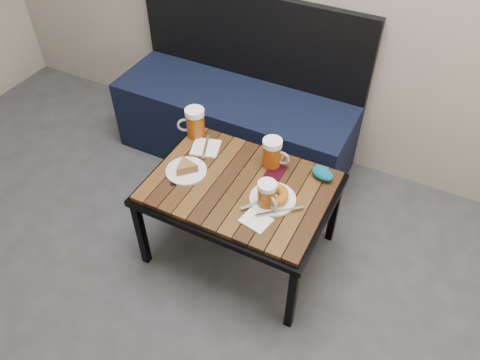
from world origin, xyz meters
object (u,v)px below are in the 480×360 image
at_px(bench, 236,117).
at_px(cafe_table, 240,191).
at_px(beer_mug_right, 267,195).
at_px(knit_pouch, 322,173).
at_px(passport_navy, 183,178).
at_px(plate_bagel, 273,196).
at_px(plate_pie, 186,169).
at_px(beer_mug_left, 195,122).
at_px(passport_burgundy, 276,171).
at_px(beer_mug_centre, 273,153).

distance_m(bench, cafe_table, 0.79).
relative_size(beer_mug_right, knit_pouch, 1.17).
bearing_deg(passport_navy, plate_bagel, 64.30).
bearing_deg(plate_pie, beer_mug_left, 111.91).
height_order(passport_burgundy, knit_pouch, knit_pouch).
height_order(bench, beer_mug_centre, bench).
relative_size(bench, plate_pie, 7.33).
relative_size(beer_mug_left, beer_mug_right, 1.17).
height_order(bench, cafe_table, bench).
bearing_deg(plate_pie, beer_mug_right, -3.18).
bearing_deg(beer_mug_left, bench, -119.09).
xyz_separation_m(plate_pie, passport_burgundy, (0.37, 0.19, -0.02)).
xyz_separation_m(beer_mug_centre, plate_bagel, (0.10, -0.21, -0.05)).
height_order(passport_navy, knit_pouch, knit_pouch).
xyz_separation_m(beer_mug_left, beer_mug_centre, (0.44, -0.03, -0.00)).
bearing_deg(passport_navy, beer_mug_left, 166.24).
bearing_deg(plate_bagel, cafe_table, 172.54).
relative_size(cafe_table, plate_pie, 4.40).
relative_size(bench, knit_pouch, 12.49).
bearing_deg(bench, passport_navy, -81.04).
xyz_separation_m(bench, plate_pie, (0.11, -0.72, 0.22)).
distance_m(bench, plate_bagel, 0.91).
bearing_deg(bench, plate_bagel, -52.28).
distance_m(cafe_table, passport_burgundy, 0.19).
height_order(bench, plate_bagel, bench).
bearing_deg(beer_mug_centre, passport_burgundy, -46.10).
distance_m(plate_pie, knit_pouch, 0.63).
bearing_deg(bench, passport_burgundy, -47.59).
bearing_deg(plate_pie, plate_bagel, 2.34).
distance_m(cafe_table, passport_navy, 0.27).
height_order(plate_bagel, passport_navy, plate_bagel).
xyz_separation_m(beer_mug_left, knit_pouch, (0.68, -0.01, -0.05)).
bearing_deg(bench, plate_pie, -81.15).
bearing_deg(bench, beer_mug_left, -88.95).
relative_size(beer_mug_left, beer_mug_centre, 1.05).
relative_size(plate_pie, plate_bagel, 0.78).
xyz_separation_m(beer_mug_right, passport_burgundy, (-0.05, 0.21, -0.06)).
distance_m(plate_pie, plate_bagel, 0.43).
distance_m(plate_pie, passport_burgundy, 0.42).
distance_m(beer_mug_centre, knit_pouch, 0.25).
bearing_deg(plate_pie, passport_navy, -79.35).
xyz_separation_m(plate_bagel, passport_burgundy, (-0.06, 0.17, -0.02)).
bearing_deg(beer_mug_right, knit_pouch, 94.27).
bearing_deg(passport_navy, beer_mug_centre, 95.75).
bearing_deg(passport_burgundy, plate_bagel, -71.30).
bearing_deg(passport_burgundy, beer_mug_left, 171.50).
relative_size(plate_bagel, passport_burgundy, 2.25).
distance_m(beer_mug_left, beer_mug_right, 0.59).
xyz_separation_m(bench, knit_pouch, (0.68, -0.47, 0.22)).
height_order(plate_pie, passport_burgundy, plate_pie).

